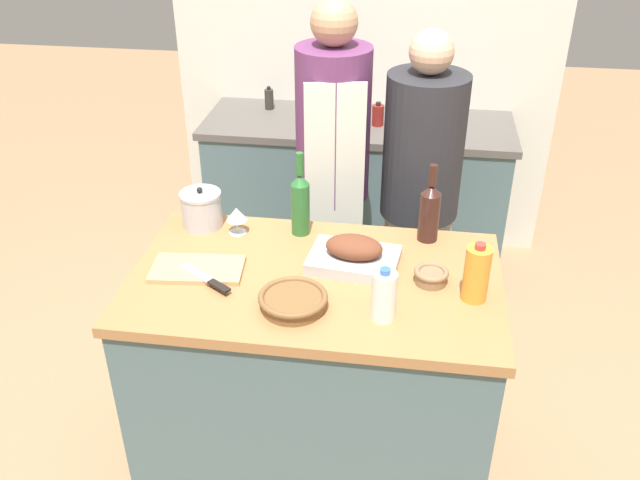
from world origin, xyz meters
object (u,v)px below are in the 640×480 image
at_px(wicker_basket, 293,300).
at_px(wine_bottle_dark, 300,202).
at_px(cutting_board, 198,269).
at_px(condiment_bottle_extra, 348,117).
at_px(juice_jug, 477,274).
at_px(person_cook_guest, 420,190).
at_px(roasting_pan, 354,255).
at_px(mixing_bowl, 431,275).
at_px(condiment_bottle_short, 269,99).
at_px(wine_bottle_green, 430,211).
at_px(person_cook_aproned, 333,169).
at_px(condiment_bottle_tall, 378,115).
at_px(milk_jug, 384,295).
at_px(knife_chef, 207,279).
at_px(stock_pot, 201,209).
at_px(stand_mixer, 412,108).
at_px(wine_glass_left, 237,215).

height_order(wicker_basket, wine_bottle_dark, wine_bottle_dark).
height_order(cutting_board, condiment_bottle_extra, condiment_bottle_extra).
relative_size(juice_jug, person_cook_guest, 0.13).
height_order(roasting_pan, wicker_basket, roasting_pan).
bearing_deg(wine_bottle_dark, mixing_bowl, -28.62).
height_order(wicker_basket, condiment_bottle_short, condiment_bottle_short).
relative_size(mixing_bowl, wine_bottle_green, 0.39).
distance_m(cutting_board, condiment_bottle_short, 1.74).
xyz_separation_m(condiment_bottle_extra, person_cook_aproned, (-0.01, -0.59, -0.03)).
relative_size(wicker_basket, mixing_bowl, 1.90).
relative_size(wine_bottle_dark, condiment_bottle_tall, 2.59).
distance_m(wine_bottle_dark, condiment_bottle_tall, 1.26).
bearing_deg(juice_jug, condiment_bottle_tall, 105.37).
relative_size(mixing_bowl, juice_jug, 0.57).
xyz_separation_m(milk_jug, wine_bottle_dark, (-0.35, 0.50, 0.05)).
bearing_deg(mixing_bowl, juice_jug, -27.43).
height_order(milk_jug, knife_chef, milk_jug).
distance_m(mixing_bowl, condiment_bottle_extra, 1.47).
relative_size(roasting_pan, stock_pot, 2.01).
xyz_separation_m(condiment_bottle_short, person_cook_aproned, (0.48, -0.88, -0.01)).
distance_m(knife_chef, condiment_bottle_tall, 1.71).
xyz_separation_m(stand_mixer, condiment_bottle_tall, (-0.18, 0.09, -0.08)).
height_order(wine_bottle_dark, wine_glass_left, wine_bottle_dark).
bearing_deg(wicker_basket, condiment_bottle_tall, 84.99).
height_order(knife_chef, condiment_bottle_short, condiment_bottle_short).
xyz_separation_m(mixing_bowl, wine_bottle_green, (-0.02, 0.30, 0.09)).
bearing_deg(roasting_pan, stand_mixer, 83.21).
xyz_separation_m(juice_jug, condiment_bottle_short, (-1.08, 1.76, -0.06)).
height_order(wicker_basket, person_cook_guest, person_cook_guest).
bearing_deg(person_cook_aproned, milk_jug, -84.10).
bearing_deg(stand_mixer, juice_jug, -80.29).
bearing_deg(person_cook_guest, wine_glass_left, -151.00).
xyz_separation_m(roasting_pan, cutting_board, (-0.55, -0.12, -0.04)).
bearing_deg(person_cook_aproned, roasting_pan, -87.02).
height_order(roasting_pan, condiment_bottle_short, roasting_pan).
distance_m(wine_bottle_green, wine_bottle_dark, 0.49).
height_order(stock_pot, wine_glass_left, stock_pot).
bearing_deg(mixing_bowl, knife_chef, -171.05).
xyz_separation_m(wicker_basket, stock_pot, (-0.46, 0.49, 0.04)).
height_order(stock_pot, person_cook_aproned, person_cook_aproned).
relative_size(wine_bottle_dark, person_cook_guest, 0.21).
bearing_deg(cutting_board, stock_pot, 103.54).
relative_size(cutting_board, wine_bottle_green, 1.09).
distance_m(wine_bottle_dark, person_cook_aproned, 0.54).
bearing_deg(wine_bottle_green, condiment_bottle_tall, 102.91).
relative_size(stock_pot, knife_chef, 0.77).
height_order(wine_bottle_green, person_cook_aproned, person_cook_aproned).
xyz_separation_m(wine_bottle_green, stand_mixer, (-0.10, 1.13, -0.00)).
height_order(wicker_basket, cutting_board, wicker_basket).
xyz_separation_m(wicker_basket, wine_bottle_green, (0.43, 0.51, 0.09)).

